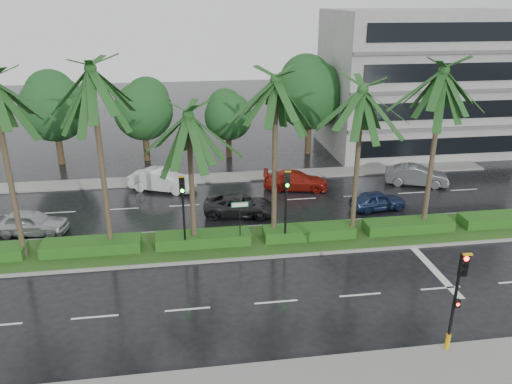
{
  "coord_description": "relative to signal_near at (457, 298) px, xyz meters",
  "views": [
    {
      "loc": [
        -3.69,
        -23.99,
        12.96
      ],
      "look_at": [
        0.03,
        1.5,
        2.87
      ],
      "focal_mm": 35.0,
      "sensor_mm": 36.0,
      "label": 1
    }
  ],
  "objects": [
    {
      "name": "car_grey",
      "position": [
        7.0,
        17.9,
        -1.77
      ],
      "size": [
        2.98,
        4.7,
        1.46
      ],
      "primitive_type": "imported",
      "rotation": [
        0.0,
        0.0,
        1.22
      ],
      "color": "#595C5F",
      "rests_on": "ground"
    },
    {
      "name": "signal_median_right",
      "position": [
        -4.5,
        9.69,
        0.49
      ],
      "size": [
        0.34,
        0.42,
        4.36
      ],
      "color": "black",
      "rests_on": "median"
    },
    {
      "name": "street_sign",
      "position": [
        -7.0,
        9.87,
        -0.38
      ],
      "size": [
        0.95,
        0.09,
        2.6
      ],
      "color": "black",
      "rests_on": "median"
    },
    {
      "name": "bg_trees",
      "position": [
        -5.82,
        26.98,
        2.36
      ],
      "size": [
        33.07,
        5.95,
        8.6
      ],
      "color": "#332317",
      "rests_on": "ground"
    },
    {
      "name": "median",
      "position": [
        -6.0,
        10.39,
        -2.42
      ],
      "size": [
        36.0,
        4.0,
        0.15
      ],
      "color": "gray",
      "rests_on": "ground"
    },
    {
      "name": "hedge",
      "position": [
        -6.0,
        10.39,
        -2.05
      ],
      "size": [
        35.2,
        1.4,
        0.6
      ],
      "color": "#184B15",
      "rests_on": "median"
    },
    {
      "name": "car_silver",
      "position": [
        -18.89,
        13.39,
        -1.78
      ],
      "size": [
        2.25,
        4.42,
        1.44
      ],
      "primitive_type": "imported",
      "rotation": [
        0.0,
        0.0,
        1.44
      ],
      "color": "#A5A7AD",
      "rests_on": "ground"
    },
    {
      "name": "car_blue",
      "position": [
        2.5,
        13.95,
        -1.89
      ],
      "size": [
        1.79,
        3.74,
        1.23
      ],
      "primitive_type": "imported",
      "rotation": [
        0.0,
        0.0,
        1.66
      ],
      "color": "#19274B",
      "rests_on": "ground"
    },
    {
      "name": "ground",
      "position": [
        -6.0,
        9.39,
        -2.5
      ],
      "size": [
        120.0,
        120.0,
        0.0
      ],
      "primitive_type": "plane",
      "color": "black",
      "rests_on": "ground"
    },
    {
      "name": "far_sidewalk",
      "position": [
        -6.0,
        21.39,
        -2.44
      ],
      "size": [
        40.0,
        2.0,
        0.12
      ],
      "primitive_type": "cube",
      "color": "gray",
      "rests_on": "ground"
    },
    {
      "name": "signal_near",
      "position": [
        0.0,
        0.0,
        0.0
      ],
      "size": [
        0.34,
        0.45,
        4.36
      ],
      "color": "black",
      "rests_on": "near_sidewalk"
    },
    {
      "name": "car_red",
      "position": [
        -2.0,
        18.32,
        -1.83
      ],
      "size": [
        2.76,
        4.92,
        1.35
      ],
      "primitive_type": "imported",
      "rotation": [
        0.0,
        0.0,
        1.37
      ],
      "color": "maroon",
      "rests_on": "ground"
    },
    {
      "name": "car_darkgrey",
      "position": [
        -6.5,
        14.37,
        -1.87
      ],
      "size": [
        2.85,
        4.84,
        1.26
      ],
      "primitive_type": "imported",
      "rotation": [
        0.0,
        0.0,
        1.4
      ],
      "color": "black",
      "rests_on": "ground"
    },
    {
      "name": "car_white",
      "position": [
        -11.5,
        19.48,
        -1.73
      ],
      "size": [
        3.28,
        4.95,
        1.54
      ],
      "primitive_type": "imported",
      "rotation": [
        0.0,
        0.0,
        1.18
      ],
      "color": "silver",
      "rests_on": "ground"
    },
    {
      "name": "building",
      "position": [
        11.0,
        27.39,
        3.5
      ],
      "size": [
        16.0,
        10.0,
        12.0
      ],
      "primitive_type": "cube",
      "color": "gray",
      "rests_on": "ground"
    },
    {
      "name": "lane_markings",
      "position": [
        -2.96,
        8.96,
        -2.5
      ],
      "size": [
        34.0,
        13.06,
        0.01
      ],
      "color": "silver",
      "rests_on": "ground"
    },
    {
      "name": "signal_median_left",
      "position": [
        -10.0,
        9.69,
        0.49
      ],
      "size": [
        0.34,
        0.42,
        4.36
      ],
      "color": "black",
      "rests_on": "median"
    },
    {
      "name": "near_sidewalk",
      "position": [
        -6.0,
        -0.81,
        -2.44
      ],
      "size": [
        40.0,
        2.4,
        0.12
      ],
      "primitive_type": "cube",
      "color": "gray",
      "rests_on": "ground"
    },
    {
      "name": "palm_row",
      "position": [
        -7.25,
        10.41,
        5.73
      ],
      "size": [
        26.3,
        4.2,
        10.45
      ],
      "color": "#3A2C21",
      "rests_on": "median"
    }
  ]
}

